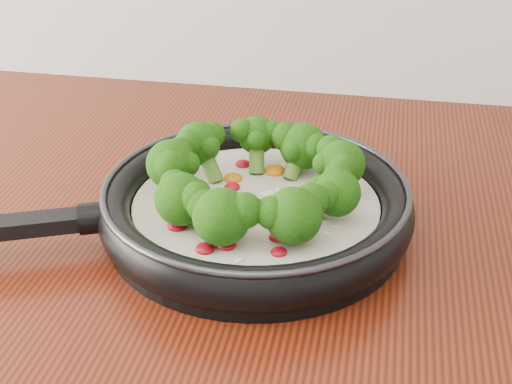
# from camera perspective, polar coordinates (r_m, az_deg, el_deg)

# --- Properties ---
(skillet) EXTENTS (0.59, 0.47, 0.11)m
(skillet) POSITION_cam_1_polar(r_m,az_deg,el_deg) (0.81, -0.24, -0.73)
(skillet) COLOR black
(skillet) RESTS_ON counter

